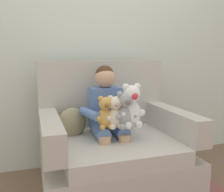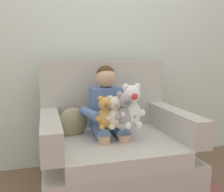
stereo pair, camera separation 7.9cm
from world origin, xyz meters
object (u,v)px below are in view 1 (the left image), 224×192
plush_cream (115,113)px  plush_honey (105,113)px  armchair (113,150)px  throw_pillow (72,123)px  plush_grey (125,111)px  plush_white (131,107)px  seated_child (107,110)px

plush_cream → plush_honey: bearing=149.7°
armchair → throw_pillow: armchair is taller
plush_grey → plush_honey: bearing=171.7°
plush_grey → plush_white: size_ratio=0.84×
plush_cream → plush_honey: plush_cream is taller
armchair → plush_grey: size_ratio=4.04×
plush_white → throw_pillow: 0.53m
seated_child → plush_cream: size_ratio=3.22×
plush_honey → seated_child: bearing=72.6°
seated_child → plush_cream: 0.18m
plush_grey → plush_cream: size_ratio=1.12×
throw_pillow → plush_cream: bearing=-43.3°
armchair → plush_white: (0.10, -0.16, 0.40)m
throw_pillow → plush_honey: bearing=-50.0°
seated_child → plush_white: 0.24m
plush_white → plush_honey: plush_white is taller
seated_child → plush_grey: bearing=-72.5°
seated_child → throw_pillow: (-0.28, 0.10, -0.11)m
armchair → throw_pillow: bearing=159.2°
plush_grey → plush_honey: plush_grey is taller
armchair → plush_grey: bearing=-76.1°
seated_child → throw_pillow: size_ratio=3.17×
plush_white → plush_cream: plush_white is taller
plush_honey → armchair: bearing=57.2°
seated_child → plush_honey: (-0.07, -0.16, 0.02)m
armchair → plush_honey: size_ratio=4.58×
seated_child → plush_grey: seated_child is taller
plush_grey → plush_honey: 0.15m
plush_white → plush_cream: 0.14m
armchair → plush_honey: armchair is taller
seated_child → throw_pillow: 0.32m
plush_cream → seated_child: bearing=75.1°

